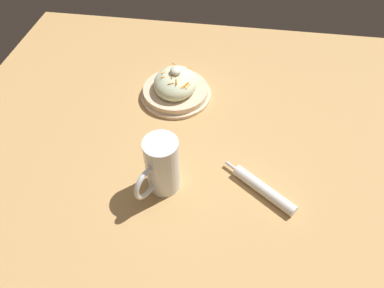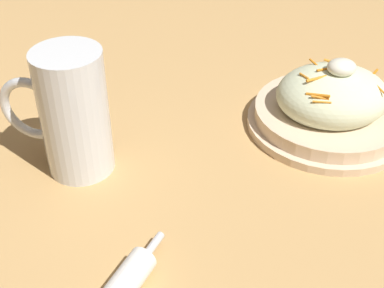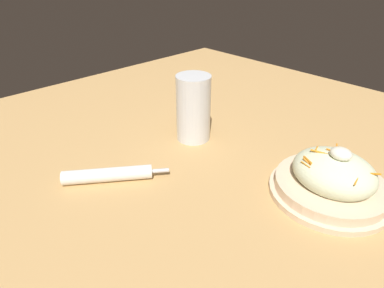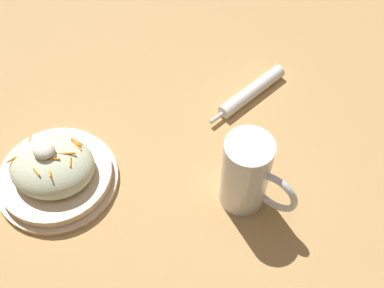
# 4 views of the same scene
# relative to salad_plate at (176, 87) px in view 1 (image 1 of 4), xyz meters

# --- Properties ---
(ground_plane) EXTENTS (1.43, 1.43, 0.00)m
(ground_plane) POSITION_rel_salad_plate_xyz_m (-0.26, -0.06, -0.03)
(ground_plane) COLOR tan
(salad_plate) EXTENTS (0.23, 0.23, 0.11)m
(salad_plate) POSITION_rel_salad_plate_xyz_m (0.00, 0.00, 0.00)
(salad_plate) COLOR beige
(salad_plate) RESTS_ON ground_plane
(beer_mug) EXTENTS (0.14, 0.09, 0.16)m
(beer_mug) POSITION_rel_salad_plate_xyz_m (-0.35, -0.03, 0.04)
(beer_mug) COLOR white
(beer_mug) RESTS_ON ground_plane
(napkin_roll) EXTENTS (0.14, 0.19, 0.03)m
(napkin_roll) POSITION_rel_salad_plate_xyz_m (-0.34, -0.29, -0.02)
(napkin_roll) COLOR white
(napkin_roll) RESTS_ON ground_plane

